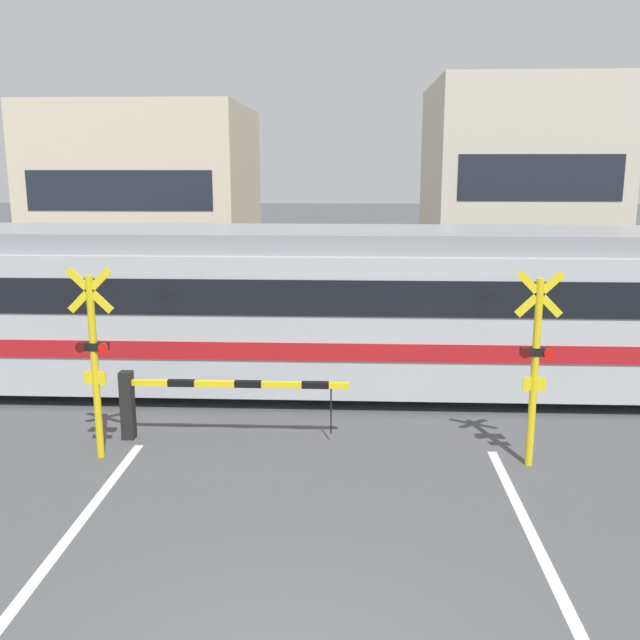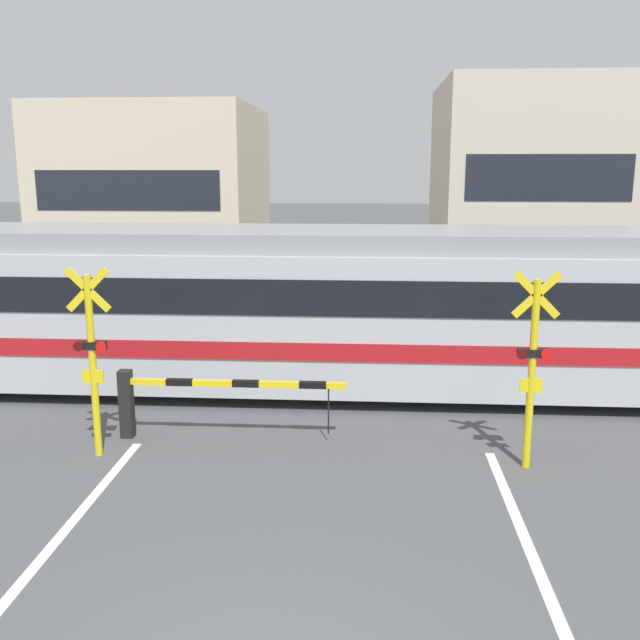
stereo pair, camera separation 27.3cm
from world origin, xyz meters
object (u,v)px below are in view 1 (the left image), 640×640
object	(u,v)px
crossing_barrier_near	(183,395)
crossing_signal_left	(94,355)
commuter_train	(486,306)
crossing_signal_right	(535,361)
crossing_barrier_far	(418,323)

from	to	relation	value
crossing_barrier_near	crossing_signal_left	size ratio (longest dim) A/B	1.26
commuter_train	crossing_signal_right	size ratio (longest dim) A/B	7.49
crossing_barrier_near	crossing_signal_left	distance (m)	1.60
crossing_barrier_near	crossing_barrier_far	world-z (taller)	same
crossing_barrier_near	crossing_signal_right	size ratio (longest dim) A/B	1.26
crossing_barrier_far	crossing_signal_left	bearing A→B (deg)	-130.16
crossing_barrier_far	crossing_signal_right	world-z (taller)	crossing_signal_right
crossing_barrier_near	crossing_signal_right	bearing A→B (deg)	-8.19
crossing_barrier_near	crossing_barrier_far	distance (m)	6.99
crossing_barrier_far	crossing_signal_left	size ratio (longest dim) A/B	1.26
crossing_signal_left	crossing_signal_right	xyz separation A→B (m)	(6.45, 0.00, 0.00)
crossing_signal_left	commuter_train	bearing A→B (deg)	29.55
commuter_train	crossing_barrier_far	world-z (taller)	commuter_train
commuter_train	crossing_signal_right	distance (m)	3.62
crossing_signal_left	crossing_signal_right	bearing A→B (deg)	0.00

